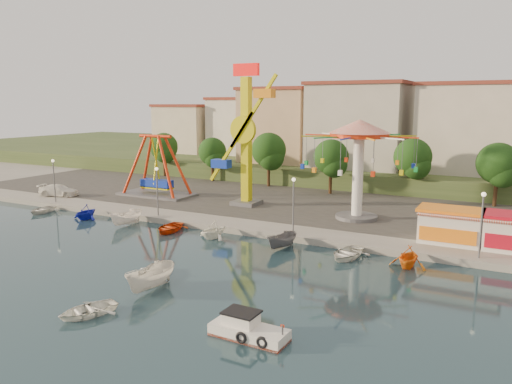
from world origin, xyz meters
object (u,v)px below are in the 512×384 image
Objects in this scene: skiff at (151,278)px; kamikaze_tower at (248,139)px; wave_swinger at (359,147)px; van at (59,190)px; cabin_motorboat at (247,330)px; rowboat_a at (152,272)px; pirate_ship_ride at (156,167)px.

kamikaze_tower is at bearing 107.00° from skiff.
wave_swinger is (13.49, -0.69, -0.32)m from kamikaze_tower.
cabin_motorboat is at bearing -135.85° from van.
rowboat_a is at bearing -78.09° from kamikaze_tower.
kamikaze_tower is 3.19× the size of van.
skiff reaches higher than rowboat_a.
skiff reaches higher than cabin_motorboat.
skiff is at bearing -138.64° from van.
wave_swinger reaches higher than rowboat_a.
kamikaze_tower reaches higher than pirate_ship_ride.
cabin_motorboat is 0.98× the size of skiff.
cabin_motorboat is at bearing -61.08° from kamikaze_tower.
pirate_ship_ride reaches higher than cabin_motorboat.
van is at bearing 150.87° from skiff.
wave_swinger is at bearing -98.70° from van.
van is at bearing -165.75° from kamikaze_tower.
cabin_motorboat is (2.37, -28.02, -7.79)m from wave_swinger.
kamikaze_tower is 3.76× the size of cabin_motorboat.
van is at bearing -171.65° from wave_swinger.
skiff is at bearing -75.46° from kamikaze_tower.
cabin_motorboat reaches higher than rowboat_a.
cabin_motorboat is at bearing -50.19° from rowboat_a.
rowboat_a is (-10.89, 5.14, -0.04)m from cabin_motorboat.
skiff is (1.70, -2.14, 0.49)m from rowboat_a.
kamikaze_tower is 27.64m from skiff.
rowboat_a is (18.72, -23.64, -4.02)m from pirate_ship_ride.
van reaches higher than cabin_motorboat.
pirate_ship_ride reaches higher than van.
van is at bearing -150.11° from pirate_ship_ride.
wave_swinger is at bearing 77.21° from skiff.
kamikaze_tower reaches higher than van.
rowboat_a is (-8.52, -22.88, -7.83)m from wave_swinger.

